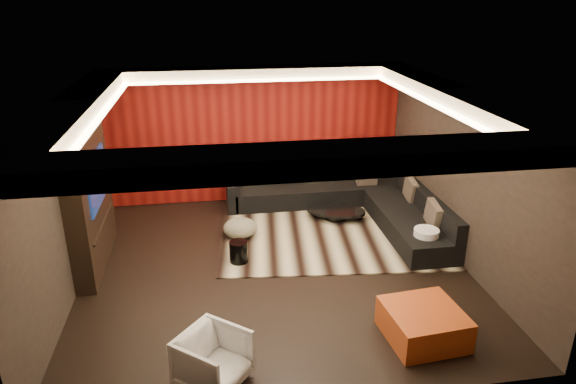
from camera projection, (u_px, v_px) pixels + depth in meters
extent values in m
cube|color=black|center=(276.00, 267.00, 8.29)|extent=(6.00, 6.00, 0.02)
cube|color=silver|center=(274.00, 93.00, 7.25)|extent=(6.00, 6.00, 0.02)
cube|color=black|center=(255.00, 134.00, 10.53)|extent=(6.00, 0.02, 2.80)
cube|color=black|center=(66.00, 198.00, 7.33)|extent=(0.02, 6.00, 2.80)
cube|color=black|center=(461.00, 176.00, 8.21)|extent=(0.02, 6.00, 2.80)
cube|color=#6B0C0A|center=(255.00, 135.00, 10.50)|extent=(5.98, 0.05, 2.78)
cube|color=silver|center=(255.00, 73.00, 9.77)|extent=(6.00, 0.60, 0.22)
cube|color=silver|center=(312.00, 160.00, 4.82)|extent=(6.00, 0.60, 0.22)
cube|color=silver|center=(75.00, 108.00, 6.90)|extent=(0.60, 4.80, 0.22)
cube|color=silver|center=(452.00, 96.00, 7.69)|extent=(0.60, 4.80, 0.22)
cube|color=#FFD899|center=(257.00, 81.00, 9.49)|extent=(4.80, 0.08, 0.04)
cube|color=#FFD899|center=(305.00, 158.00, 5.16)|extent=(4.80, 0.08, 0.04)
cube|color=#FFD899|center=(102.00, 114.00, 6.98)|extent=(0.08, 4.80, 0.04)
cube|color=#FFD899|center=(430.00, 103.00, 7.67)|extent=(0.08, 4.80, 0.04)
cube|color=black|center=(89.00, 201.00, 8.02)|extent=(0.30, 2.00, 2.20)
cube|color=black|center=(97.00, 179.00, 7.91)|extent=(0.04, 1.30, 0.80)
cube|color=black|center=(103.00, 223.00, 8.19)|extent=(0.04, 1.60, 0.04)
cube|color=#C0B48C|center=(331.00, 233.00, 9.43)|extent=(4.28, 3.38, 0.02)
cylinder|color=black|center=(336.00, 214.00, 9.96)|extent=(1.47, 1.47, 0.19)
cylinder|color=black|center=(239.00, 252.00, 8.35)|extent=(0.37, 0.37, 0.36)
ellipsoid|color=beige|center=(240.00, 228.00, 9.21)|extent=(0.61, 0.61, 0.33)
cylinder|color=white|center=(425.00, 243.00, 8.50)|extent=(0.50, 0.50, 0.51)
cube|color=#A74015|center=(423.00, 324.00, 6.54)|extent=(1.01, 1.01, 0.41)
imported|color=white|center=(213.00, 359.00, 5.75)|extent=(0.98, 0.97, 0.64)
cube|color=black|center=(318.00, 193.00, 10.74)|extent=(3.50, 0.90, 0.40)
cube|color=black|center=(315.00, 171.00, 10.92)|extent=(3.50, 0.20, 0.35)
cube|color=black|center=(408.00, 224.00, 9.32)|extent=(0.90, 2.60, 0.40)
cube|color=black|center=(429.00, 204.00, 9.23)|extent=(0.20, 2.60, 0.35)
cube|color=black|center=(232.00, 194.00, 10.44)|extent=(0.20, 0.90, 0.60)
cube|color=tan|center=(317.00, 172.00, 10.69)|extent=(0.42, 0.20, 0.44)
cube|color=tan|center=(411.00, 190.00, 9.78)|extent=(0.12, 0.50, 0.50)
cube|color=tan|center=(368.00, 175.00, 10.51)|extent=(0.42, 0.20, 0.44)
cube|color=tan|center=(254.00, 175.00, 10.53)|extent=(0.42, 0.20, 0.44)
cube|color=tan|center=(433.00, 214.00, 8.70)|extent=(0.12, 0.50, 0.50)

